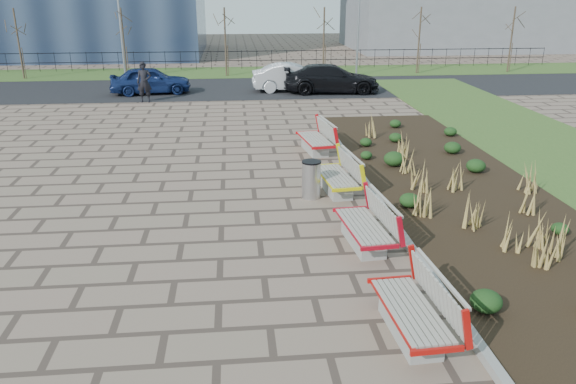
{
  "coord_description": "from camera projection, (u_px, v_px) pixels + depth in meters",
  "views": [
    {
      "loc": [
        0.37,
        -8.56,
        5.14
      ],
      "look_at": [
        1.5,
        3.0,
        0.9
      ],
      "focal_mm": 35.0,
      "sensor_mm": 36.0,
      "label": 1
    }
  ],
  "objects": [
    {
      "name": "bench_b",
      "position": [
        364.0,
        223.0,
        11.74
      ],
      "size": [
        1.08,
        2.17,
        1.0
      ],
      "primitive_type": null,
      "rotation": [
        0.0,
        0.0,
        0.09
      ],
      "color": "#B60C1C",
      "rests_on": "ground"
    },
    {
      "name": "lamp_west",
      "position": [
        121.0,
        26.0,
        32.45
      ],
      "size": [
        0.24,
        0.6,
        6.0
      ],
      "primitive_type": null,
      "color": "gray",
      "rests_on": "grass_verge_far"
    },
    {
      "name": "planting_curb",
      "position": [
        372.0,
        192.0,
        14.74
      ],
      "size": [
        0.16,
        18.0,
        0.15
      ],
      "primitive_type": "cube",
      "color": "gray",
      "rests_on": "ground"
    },
    {
      "name": "litter_bin",
      "position": [
        311.0,
        180.0,
        14.44
      ],
      "size": [
        0.48,
        0.48,
        0.97
      ],
      "primitive_type": "cylinder",
      "color": "#B2B2B7",
      "rests_on": "ground"
    },
    {
      "name": "tree_d",
      "position": [
        324.0,
        41.0,
        34.35
      ],
      "size": [
        1.4,
        1.4,
        4.0
      ],
      "primitive_type": null,
      "color": "#4C3D2D",
      "rests_on": "grass_verge_far"
    },
    {
      "name": "pedestrian",
      "position": [
        144.0,
        82.0,
        26.42
      ],
      "size": [
        0.7,
        0.47,
        1.88
      ],
      "primitive_type": "imported",
      "rotation": [
        0.0,
        0.0,
        0.02
      ],
      "color": "black",
      "rests_on": "ground"
    },
    {
      "name": "tree_e",
      "position": [
        419.0,
        40.0,
        34.9
      ],
      "size": [
        1.4,
        1.4,
        4.0
      ],
      "primitive_type": null,
      "color": "#4C3D2D",
      "rests_on": "grass_verge_far"
    },
    {
      "name": "tree_f",
      "position": [
        511.0,
        40.0,
        35.45
      ],
      "size": [
        1.4,
        1.4,
        4.0
      ],
      "primitive_type": null,
      "color": "#4C3D2D",
      "rests_on": "grass_verge_far"
    },
    {
      "name": "ground",
      "position": [
        219.0,
        302.0,
        9.73
      ],
      "size": [
        120.0,
        120.0,
        0.0
      ],
      "primitive_type": "plane",
      "color": "#745D50",
      "rests_on": "ground"
    },
    {
      "name": "car_black",
      "position": [
        331.0,
        79.0,
        28.85
      ],
      "size": [
        5.03,
        2.27,
        1.43
      ],
      "primitive_type": "imported",
      "rotation": [
        0.0,
        0.0,
        1.52
      ],
      "color": "black",
      "rests_on": "road"
    },
    {
      "name": "railing_fence",
      "position": [
        227.0,
        60.0,
        37.09
      ],
      "size": [
        44.0,
        0.1,
        1.2
      ],
      "primitive_type": null,
      "color": "black",
      "rests_on": "grass_verge_far"
    },
    {
      "name": "bench_c",
      "position": [
        336.0,
        174.0,
        14.85
      ],
      "size": [
        1.12,
        2.18,
        1.0
      ],
      "primitive_type": null,
      "rotation": [
        0.0,
        0.0,
        0.11
      ],
      "color": "yellow",
      "rests_on": "ground"
    },
    {
      "name": "bench_a",
      "position": [
        411.0,
        307.0,
        8.67
      ],
      "size": [
        1.02,
        2.15,
        1.0
      ],
      "primitive_type": null,
      "rotation": [
        0.0,
        0.0,
        0.06
      ],
      "color": "#BB100C",
      "rests_on": "ground"
    },
    {
      "name": "tree_a",
      "position": [
        19.0,
        44.0,
        32.71
      ],
      "size": [
        1.4,
        1.4,
        4.0
      ],
      "primitive_type": null,
      "color": "#4C3D2D",
      "rests_on": "grass_verge_far"
    },
    {
      "name": "bench_d",
      "position": [
        315.0,
        137.0,
        18.49
      ],
      "size": [
        1.17,
        2.2,
        1.0
      ],
      "primitive_type": null,
      "rotation": [
        0.0,
        0.0,
        0.13
      ],
      "color": "red",
      "rests_on": "ground"
    },
    {
      "name": "tree_c",
      "position": [
        225.0,
        42.0,
        33.81
      ],
      "size": [
        1.4,
        1.4,
        4.0
      ],
      "primitive_type": null,
      "color": "#4C3D2D",
      "rests_on": "grass_verge_far"
    },
    {
      "name": "tree_b",
      "position": [
        124.0,
        43.0,
        33.26
      ],
      "size": [
        1.4,
        1.4,
        4.0
      ],
      "primitive_type": null,
      "color": "#4C3D2D",
      "rests_on": "grass_verge_far"
    },
    {
      "name": "planting_bed",
      "position": [
        458.0,
        190.0,
        14.96
      ],
      "size": [
        4.5,
        18.0,
        0.1
      ],
      "primitive_type": "cube",
      "color": "black",
      "rests_on": "ground"
    },
    {
      "name": "car_silver",
      "position": [
        294.0,
        77.0,
        29.29
      ],
      "size": [
        4.32,
        1.58,
        1.41
      ],
      "primitive_type": "imported",
      "rotation": [
        0.0,
        0.0,
        1.59
      ],
      "color": "#AEAFB6",
      "rests_on": "road"
    },
    {
      "name": "lamp_east",
      "position": [
        358.0,
        25.0,
        33.73
      ],
      "size": [
        0.24,
        0.6,
        6.0
      ],
      "primitive_type": null,
      "color": "gray",
      "rests_on": "grass_verge_far"
    },
    {
      "name": "grass_verge_far",
      "position": [
        227.0,
        72.0,
        35.9
      ],
      "size": [
        80.0,
        5.0,
        0.04
      ],
      "primitive_type": "cube",
      "color": "#33511E",
      "rests_on": "ground"
    },
    {
      "name": "car_blue",
      "position": [
        150.0,
        80.0,
        28.54
      ],
      "size": [
        4.18,
        2.11,
        1.37
      ],
      "primitive_type": "imported",
      "rotation": [
        0.0,
        0.0,
        1.7
      ],
      "color": "navy",
      "rests_on": "road"
    },
    {
      "name": "road",
      "position": [
        226.0,
        88.0,
        30.3
      ],
      "size": [
        80.0,
        7.0,
        0.02
      ],
      "primitive_type": "cube",
      "color": "black",
      "rests_on": "ground"
    }
  ]
}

